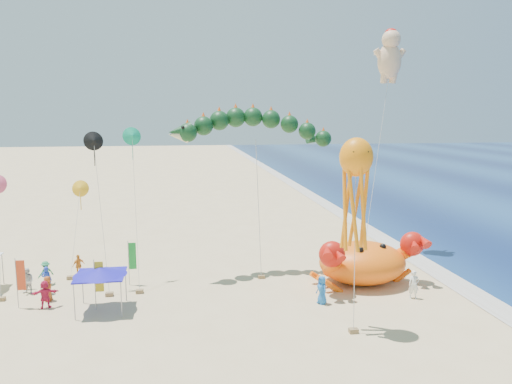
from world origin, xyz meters
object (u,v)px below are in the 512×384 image
at_px(dragon_kite, 253,132).
at_px(cherub_kite, 390,55).
at_px(crab_inflatable, 363,261).
at_px(canopy_blue, 100,272).
at_px(octopus_kite, 355,186).

height_order(dragon_kite, cherub_kite, cherub_kite).
relative_size(dragon_kite, cherub_kite, 0.66).
height_order(crab_inflatable, canopy_blue, crab_inflatable).
distance_m(cherub_kite, canopy_blue, 29.10).
bearing_deg(octopus_kite, canopy_blue, 161.07).
bearing_deg(canopy_blue, crab_inflatable, 7.17).
xyz_separation_m(octopus_kite, canopy_blue, (-14.25, 4.89, -5.68)).
relative_size(dragon_kite, octopus_kite, 1.17).
distance_m(crab_inflatable, canopy_blue, 17.78).
bearing_deg(canopy_blue, octopus_kite, -18.93).
bearing_deg(octopus_kite, dragon_kite, 108.97).
xyz_separation_m(dragon_kite, cherub_kite, (12.41, 4.53, 6.25)).
bearing_deg(dragon_kite, canopy_blue, -148.52).
bearing_deg(crab_inflatable, canopy_blue, -172.83).
relative_size(crab_inflatable, dragon_kite, 0.67).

